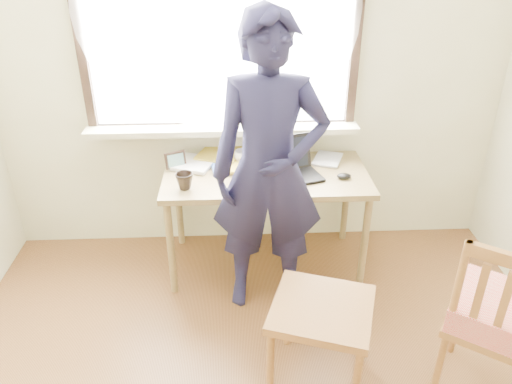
{
  "coord_description": "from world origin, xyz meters",
  "views": [
    {
      "loc": [
        -0.13,
        -1.3,
        2.17
      ],
      "look_at": [
        -0.02,
        0.95,
        0.95
      ],
      "focal_mm": 35.0,
      "sensor_mm": 36.0,
      "label": 1
    }
  ],
  "objects_px": {
    "work_chair": "(321,318)",
    "side_chair": "(500,316)",
    "desk": "(266,183)",
    "mug_white": "(242,157)",
    "person": "(269,171)",
    "mug_dark": "(184,181)",
    "laptop": "(290,167)"
  },
  "relations": [
    {
      "from": "desk",
      "to": "laptop",
      "type": "xyz_separation_m",
      "value": [
        0.15,
        -0.03,
        0.13
      ]
    },
    {
      "from": "mug_dark",
      "to": "person",
      "type": "xyz_separation_m",
      "value": [
        0.51,
        -0.18,
        0.14
      ]
    },
    {
      "from": "laptop",
      "to": "mug_white",
      "type": "height_order",
      "value": "laptop"
    },
    {
      "from": "mug_white",
      "to": "person",
      "type": "distance_m",
      "value": 0.58
    },
    {
      "from": "work_chair",
      "to": "mug_white",
      "type": "bearing_deg",
      "value": 106.51
    },
    {
      "from": "desk",
      "to": "work_chair",
      "type": "bearing_deg",
      "value": -78.61
    },
    {
      "from": "work_chair",
      "to": "side_chair",
      "type": "distance_m",
      "value": 0.85
    },
    {
      "from": "mug_dark",
      "to": "work_chair",
      "type": "bearing_deg",
      "value": -49.83
    },
    {
      "from": "laptop",
      "to": "person",
      "type": "height_order",
      "value": "person"
    },
    {
      "from": "laptop",
      "to": "person",
      "type": "xyz_separation_m",
      "value": [
        -0.16,
        -0.33,
        0.14
      ]
    },
    {
      "from": "work_chair",
      "to": "desk",
      "type": "bearing_deg",
      "value": 101.39
    },
    {
      "from": "side_chair",
      "to": "person",
      "type": "xyz_separation_m",
      "value": [
        -1.06,
        0.81,
        0.4
      ]
    },
    {
      "from": "desk",
      "to": "mug_dark",
      "type": "bearing_deg",
      "value": -160.03
    },
    {
      "from": "work_chair",
      "to": "side_chair",
      "type": "relative_size",
      "value": 0.63
    },
    {
      "from": "laptop",
      "to": "work_chair",
      "type": "bearing_deg",
      "value": -86.66
    },
    {
      "from": "mug_dark",
      "to": "work_chair",
      "type": "distance_m",
      "value": 1.18
    },
    {
      "from": "laptop",
      "to": "desk",
      "type": "bearing_deg",
      "value": 168.11
    },
    {
      "from": "desk",
      "to": "person",
      "type": "height_order",
      "value": "person"
    },
    {
      "from": "work_chair",
      "to": "side_chair",
      "type": "xyz_separation_m",
      "value": [
        0.84,
        -0.13,
        0.09
      ]
    },
    {
      "from": "laptop",
      "to": "mug_white",
      "type": "bearing_deg",
      "value": 146.04
    },
    {
      "from": "mug_white",
      "to": "person",
      "type": "relative_size",
      "value": 0.06
    },
    {
      "from": "mug_white",
      "to": "person",
      "type": "height_order",
      "value": "person"
    },
    {
      "from": "desk",
      "to": "mug_dark",
      "type": "relative_size",
      "value": 12.04
    },
    {
      "from": "work_chair",
      "to": "person",
      "type": "bearing_deg",
      "value": 107.91
    },
    {
      "from": "mug_white",
      "to": "mug_dark",
      "type": "height_order",
      "value": "mug_dark"
    },
    {
      "from": "laptop",
      "to": "side_chair",
      "type": "bearing_deg",
      "value": -51.9
    },
    {
      "from": "mug_dark",
      "to": "work_chair",
      "type": "relative_size",
      "value": 0.18
    },
    {
      "from": "desk",
      "to": "side_chair",
      "type": "distance_m",
      "value": 1.58
    },
    {
      "from": "work_chair",
      "to": "side_chair",
      "type": "height_order",
      "value": "side_chair"
    },
    {
      "from": "laptop",
      "to": "side_chair",
      "type": "xyz_separation_m",
      "value": [
        0.9,
        -1.14,
        -0.27
      ]
    },
    {
      "from": "work_chair",
      "to": "mug_dark",
      "type": "bearing_deg",
      "value": 130.17
    },
    {
      "from": "work_chair",
      "to": "side_chair",
      "type": "bearing_deg",
      "value": -8.61
    }
  ]
}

